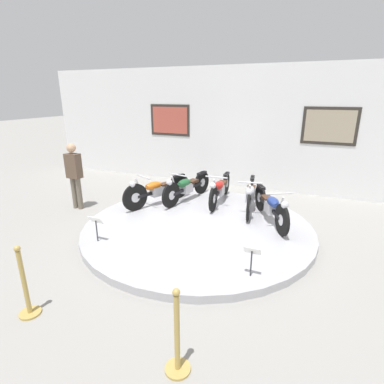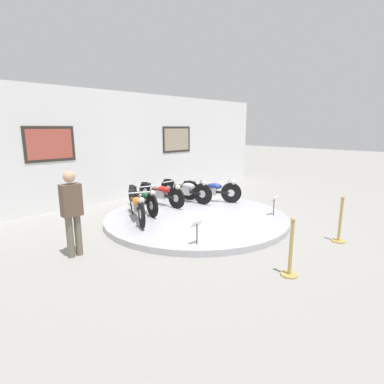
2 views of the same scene
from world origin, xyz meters
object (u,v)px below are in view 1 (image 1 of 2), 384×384
motorcycle_silver (250,194)px  stanchion_post_left_of_entry (26,292)px  stanchion_post_right_of_entry (177,344)px  motorcycle_green (187,186)px  info_placard_front_left (96,223)px  info_placard_front_centre (252,255)px  motorcycle_orange (157,189)px  visitor_standing (74,173)px  motorcycle_blue (271,205)px  motorcycle_red (220,188)px

motorcycle_silver → stanchion_post_left_of_entry: stanchion_post_left_of_entry is taller
stanchion_post_left_of_entry → stanchion_post_right_of_entry: (2.19, 0.00, 0.00)m
motorcycle_green → info_placard_front_left: size_ratio=3.82×
info_placard_front_centre → info_placard_front_left: bearing=180.0°
stanchion_post_right_of_entry → motorcycle_green: bearing=112.9°
motorcycle_green → stanchion_post_left_of_entry: (-0.26, -4.58, -0.18)m
info_placard_front_left → stanchion_post_right_of_entry: stanchion_post_right_of_entry is taller
motorcycle_orange → motorcycle_silver: bearing=14.0°
visitor_standing → stanchion_post_right_of_entry: size_ratio=1.63×
info_placard_front_left → motorcycle_blue: bearing=37.4°
motorcycle_orange → motorcycle_green: size_ratio=0.95×
motorcycle_silver → visitor_standing: (-4.16, -1.27, 0.41)m
motorcycle_green → motorcycle_silver: size_ratio=0.98×
motorcycle_silver → visitor_standing: visitor_standing is taller
motorcycle_silver → stanchion_post_right_of_entry: size_ratio=1.94×
motorcycle_silver → info_placard_front_left: (-2.30, -2.75, -0.02)m
motorcycle_red → stanchion_post_right_of_entry: stanchion_post_right_of_entry is taller
motorcycle_red → motorcycle_blue: size_ratio=1.11×
stanchion_post_right_of_entry → motorcycle_blue: bearing=85.6°
motorcycle_blue → info_placard_front_centre: bearing=-88.4°
motorcycle_green → stanchion_post_left_of_entry: stanchion_post_left_of_entry is taller
stanchion_post_left_of_entry → motorcycle_blue: bearing=58.1°
motorcycle_silver → info_placard_front_left: size_ratio=3.88×
motorcycle_orange → stanchion_post_left_of_entry: 4.04m
motorcycle_red → stanchion_post_right_of_entry: size_ratio=1.92×
motorcycle_green → stanchion_post_right_of_entry: (1.93, -4.58, -0.18)m
motorcycle_red → visitor_standing: 3.67m
motorcycle_blue → info_placard_front_left: size_ratio=3.45×
motorcycle_orange → motorcycle_blue: bearing=-0.0°
motorcycle_red → motorcycle_blue: (1.40, -0.76, 0.01)m
motorcycle_green → motorcycle_red: size_ratio=0.99×
visitor_standing → stanchion_post_right_of_entry: 5.56m
motorcycle_red → motorcycle_silver: bearing=-14.0°
info_placard_front_left → stanchion_post_left_of_entry: size_ratio=0.50×
motorcycle_green → motorcycle_red: (0.84, 0.21, -0.01)m
motorcycle_orange → info_placard_front_centre: motorcycle_orange is taller
motorcycle_red → motorcycle_silver: size_ratio=0.99×
motorcycle_orange → stanchion_post_left_of_entry: bearing=-85.7°
info_placard_front_centre → stanchion_post_left_of_entry: size_ratio=0.50×
motorcycle_blue → visitor_standing: (-4.74, -0.72, 0.42)m
info_placard_front_left → visitor_standing: visitor_standing is taller
info_placard_front_centre → stanchion_post_right_of_entry: (-0.37, -1.83, -0.16)m
stanchion_post_left_of_entry → stanchion_post_right_of_entry: bearing=0.0°
info_placard_front_left → info_placard_front_centre: same height
motorcycle_silver → info_placard_front_centre: bearing=-77.0°
motorcycle_red → info_placard_front_left: motorcycle_red is taller
info_placard_front_left → stanchion_post_left_of_entry: bearing=-78.6°
motorcycle_red → stanchion_post_left_of_entry: 4.91m
motorcycle_green → motorcycle_silver: 1.67m
motorcycle_green → stanchion_post_right_of_entry: bearing=-67.1°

